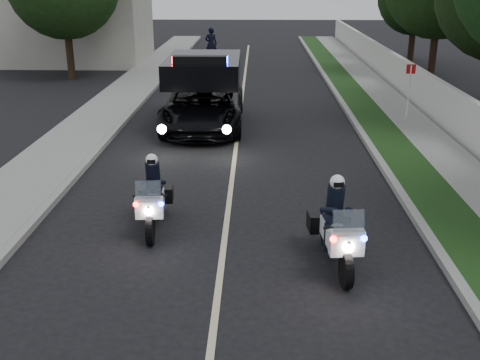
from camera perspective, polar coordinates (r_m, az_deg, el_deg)
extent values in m
plane|color=black|center=(10.48, -1.98, -9.48)|extent=(120.00, 120.00, 0.00)
cube|color=gray|center=(20.10, 11.59, 4.71)|extent=(0.20, 60.00, 0.15)
cube|color=#193814|center=(20.23, 13.55, 4.67)|extent=(1.20, 60.00, 0.16)
cube|color=gray|center=(20.54, 17.11, 4.56)|extent=(1.40, 60.00, 0.16)
cube|color=beige|center=(20.67, 19.98, 6.27)|extent=(0.22, 60.00, 1.50)
cube|color=gray|center=(20.35, -11.88, 4.87)|extent=(0.20, 60.00, 0.15)
cube|color=gray|center=(20.63, -14.86, 4.84)|extent=(2.00, 60.00, 0.16)
cube|color=#A8A396|center=(36.75, -15.82, 16.37)|extent=(8.00, 6.00, 7.00)
cube|color=#BFB78C|center=(19.82, -0.21, 4.69)|extent=(0.12, 50.00, 0.01)
imported|color=black|center=(20.48, -3.52, 5.13)|extent=(2.73, 5.76, 2.78)
imported|color=black|center=(35.13, -2.80, 11.20)|extent=(0.80, 1.82, 0.92)
imported|color=black|center=(35.13, -2.80, 11.20)|extent=(0.70, 0.47, 1.90)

